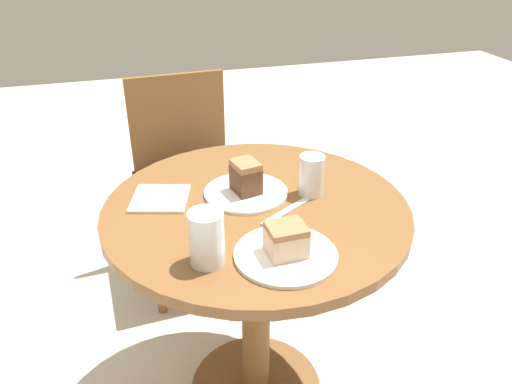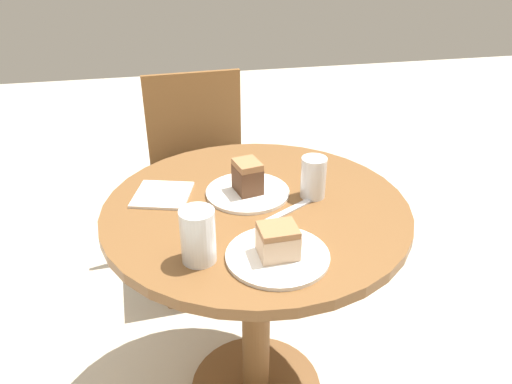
{
  "view_description": "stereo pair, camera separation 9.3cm",
  "coord_description": "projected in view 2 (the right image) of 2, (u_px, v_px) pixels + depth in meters",
  "views": [
    {
      "loc": [
        -0.33,
        -1.13,
        1.43
      ],
      "look_at": [
        0.0,
        0.0,
        0.78
      ],
      "focal_mm": 35.0,
      "sensor_mm": 36.0,
      "label": 1
    },
    {
      "loc": [
        -0.24,
        -1.15,
        1.43
      ],
      "look_at": [
        0.0,
        0.0,
        0.78
      ],
      "focal_mm": 35.0,
      "sensor_mm": 36.0,
      "label": 2
    }
  ],
  "objects": [
    {
      "name": "plate_near",
      "position": [
        248.0,
        192.0,
        1.42
      ],
      "size": [
        0.24,
        0.24,
        0.01
      ],
      "color": "white",
      "rests_on": "table"
    },
    {
      "name": "chair",
      "position": [
        202.0,
        174.0,
        2.14
      ],
      "size": [
        0.46,
        0.47,
        0.87
      ],
      "rotation": [
        0.0,
        0.0,
        0.06
      ],
      "color": "brown",
      "rests_on": "ground_plane"
    },
    {
      "name": "cake_slice_far",
      "position": [
        277.0,
        241.0,
        1.13
      ],
      "size": [
        0.09,
        0.08,
        0.07
      ],
      "rotation": [
        0.0,
        0.0,
        4.75
      ],
      "color": "beige",
      "rests_on": "plate_far"
    },
    {
      "name": "spoon",
      "position": [
        311.0,
        176.0,
        1.51
      ],
      "size": [
        0.07,
        0.12,
        0.0
      ],
      "rotation": [
        0.0,
        0.0,
        1.15
      ],
      "color": "silver",
      "rests_on": "table"
    },
    {
      "name": "fork",
      "position": [
        285.0,
        212.0,
        1.32
      ],
      "size": [
        0.17,
        0.11,
        0.0
      ],
      "rotation": [
        0.0,
        0.0,
        0.54
      ],
      "color": "silver",
      "rests_on": "table"
    },
    {
      "name": "glass_lemonade",
      "position": [
        198.0,
        238.0,
        1.12
      ],
      "size": [
        0.08,
        0.08,
        0.13
      ],
      "color": "beige",
      "rests_on": "table"
    },
    {
      "name": "napkin_stack",
      "position": [
        163.0,
        195.0,
        1.4
      ],
      "size": [
        0.19,
        0.19,
        0.01
      ],
      "rotation": [
        0.0,
        0.0,
        -0.29
      ],
      "color": "silver",
      "rests_on": "table"
    },
    {
      "name": "plate_far",
      "position": [
        277.0,
        256.0,
        1.15
      ],
      "size": [
        0.24,
        0.24,
        0.01
      ],
      "color": "white",
      "rests_on": "table"
    },
    {
      "name": "table",
      "position": [
        256.0,
        260.0,
        1.45
      ],
      "size": [
        0.84,
        0.84,
        0.74
      ],
      "color": "brown",
      "rests_on": "ground_plane"
    },
    {
      "name": "cake_slice_near",
      "position": [
        248.0,
        176.0,
        1.39
      ],
      "size": [
        0.08,
        0.09,
        0.09
      ],
      "rotation": [
        0.0,
        0.0,
        3.35
      ],
      "color": "brown",
      "rests_on": "plate_near"
    },
    {
      "name": "glass_water",
      "position": [
        313.0,
        180.0,
        1.38
      ],
      "size": [
        0.07,
        0.07,
        0.12
      ],
      "color": "silver",
      "rests_on": "table"
    }
  ]
}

